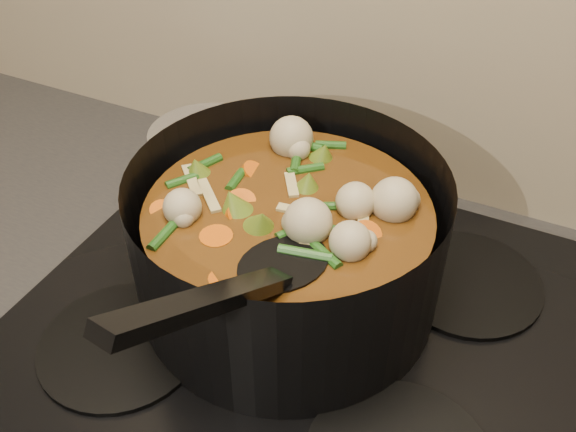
% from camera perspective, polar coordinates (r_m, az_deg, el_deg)
% --- Properties ---
extents(stovetop, '(0.62, 0.54, 0.03)m').
position_cam_1_polar(stovetop, '(0.76, 1.27, -9.07)').
color(stovetop, black).
rests_on(stovetop, counter).
extents(stockpot, '(0.44, 0.52, 0.25)m').
position_cam_1_polar(stockpot, '(0.72, 0.01, -2.57)').
color(stockpot, black).
rests_on(stockpot, stovetop).
extents(saucepan, '(0.16, 0.16, 0.13)m').
position_cam_1_polar(saucepan, '(0.89, -7.01, 4.58)').
color(saucepan, silver).
rests_on(saucepan, stovetop).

